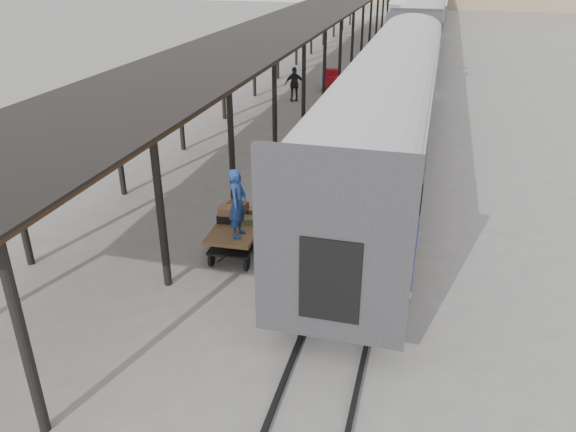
# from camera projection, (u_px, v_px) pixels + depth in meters

# --- Properties ---
(ground) EXTENTS (160.00, 160.00, 0.00)m
(ground) POSITION_uv_depth(u_px,v_px,m) (243.00, 254.00, 15.87)
(ground) COLOR slate
(ground) RESTS_ON ground
(train) EXTENTS (3.45, 76.01, 4.01)m
(train) POSITION_uv_depth(u_px,v_px,m) (423.00, 21.00, 43.45)
(train) COLOR silver
(train) RESTS_ON ground
(canopy) EXTENTS (4.90, 64.30, 4.15)m
(canopy) POSITION_uv_depth(u_px,v_px,m) (313.00, 14.00, 35.86)
(canopy) COLOR #422B19
(canopy) RESTS_ON ground
(rails) EXTENTS (1.54, 150.00, 0.12)m
(rails) POSITION_uv_depth(u_px,v_px,m) (419.00, 56.00, 44.77)
(rails) COLOR black
(rails) RESTS_ON ground
(baggage_cart) EXTENTS (1.36, 2.45, 0.86)m
(baggage_cart) POSITION_uv_depth(u_px,v_px,m) (239.00, 231.00, 15.74)
(baggage_cart) COLOR brown
(baggage_cart) RESTS_ON ground
(suitcase_stack) EXTENTS (1.24, 1.08, 0.46)m
(suitcase_stack) POSITION_uv_depth(u_px,v_px,m) (237.00, 213.00, 15.89)
(suitcase_stack) COLOR #333335
(suitcase_stack) RESTS_ON baggage_cart
(luggage_tug) EXTENTS (1.17, 1.53, 1.20)m
(luggage_tug) POSITION_uv_depth(u_px,v_px,m) (332.00, 81.00, 33.86)
(luggage_tug) COLOR maroon
(luggage_tug) RESTS_ON ground
(porter) EXTENTS (0.46, 0.70, 1.89)m
(porter) POSITION_uv_depth(u_px,v_px,m) (238.00, 203.00, 14.62)
(porter) COLOR navy
(porter) RESTS_ON baggage_cart
(pedestrian) EXTENTS (1.21, 0.82, 1.91)m
(pedestrian) POSITION_uv_depth(u_px,v_px,m) (295.00, 84.00, 31.28)
(pedestrian) COLOR black
(pedestrian) RESTS_ON ground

